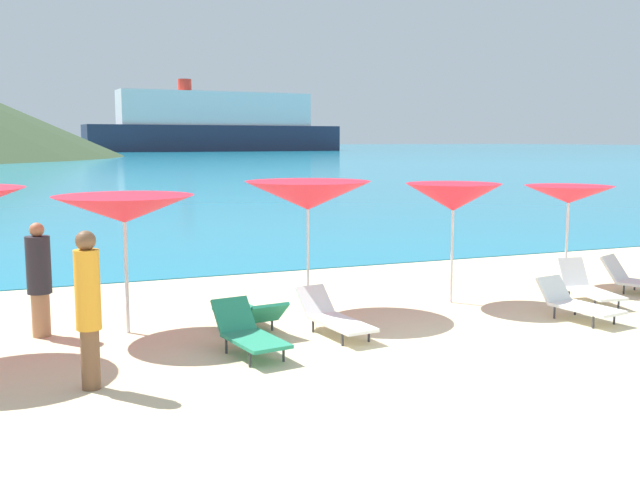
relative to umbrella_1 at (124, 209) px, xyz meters
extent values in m
cube|color=beige|center=(4.54, 6.36, -2.06)|extent=(50.00, 100.00, 0.30)
cube|color=teal|center=(4.54, 224.16, -1.90)|extent=(650.00, 440.00, 0.02)
cylinder|color=silver|center=(0.00, 0.00, -0.90)|extent=(0.05, 0.05, 2.01)
cone|color=red|center=(0.00, 0.00, 0.00)|extent=(2.32, 2.32, 0.41)
sphere|color=silver|center=(0.00, 0.00, 0.14)|extent=(0.07, 0.07, 0.07)
cylinder|color=silver|center=(3.07, 0.27, -0.84)|extent=(0.04, 0.04, 2.13)
cone|color=red|center=(3.07, 0.27, 0.10)|extent=(2.20, 2.20, 0.48)
sphere|color=silver|center=(3.07, 0.27, 0.26)|extent=(0.07, 0.07, 0.07)
cylinder|color=silver|center=(5.76, -0.01, -0.88)|extent=(0.05, 0.05, 2.05)
cone|color=red|center=(5.76, -0.01, 0.02)|extent=(1.87, 1.87, 0.49)
sphere|color=silver|center=(5.76, -0.01, 0.17)|extent=(0.07, 0.07, 0.07)
cylinder|color=silver|center=(8.76, 0.48, -0.93)|extent=(0.05, 0.05, 1.94)
cone|color=red|center=(8.76, 0.48, -0.05)|extent=(1.78, 1.78, 0.35)
sphere|color=silver|center=(8.76, 0.48, 0.07)|extent=(0.07, 0.07, 0.07)
cube|color=#268C66|center=(1.76, -0.29, -1.70)|extent=(0.79, 1.24, 0.05)
cube|color=#268C66|center=(1.87, -1.07, -1.53)|extent=(0.66, 0.50, 0.36)
cylinder|color=#333338|center=(1.98, 0.11, -1.81)|extent=(0.04, 0.04, 0.19)
cylinder|color=#333338|center=(1.44, 0.03, -1.81)|extent=(0.04, 0.04, 0.19)
cylinder|color=#333338|center=(2.09, -0.70, -1.81)|extent=(0.04, 0.04, 0.19)
cylinder|color=#333338|center=(1.56, -0.78, -1.81)|extent=(0.04, 0.04, 0.19)
cube|color=white|center=(2.93, -1.49, -1.69)|extent=(0.69, 1.31, 0.05)
cube|color=white|center=(2.82, -0.67, -1.49)|extent=(0.56, 0.49, 0.43)
cylinder|color=#333338|center=(2.76, -1.92, -1.81)|extent=(0.04, 0.04, 0.19)
cylinder|color=#333338|center=(3.20, -1.86, -1.81)|extent=(0.04, 0.04, 0.19)
cylinder|color=#333338|center=(2.64, -1.04, -1.81)|extent=(0.04, 0.04, 0.19)
cylinder|color=#333338|center=(3.09, -0.99, -1.81)|extent=(0.04, 0.04, 0.19)
cube|color=white|center=(7.01, -2.10, -1.68)|extent=(0.77, 1.19, 0.05)
cube|color=white|center=(6.90, -1.42, -1.48)|extent=(0.61, 0.41, 0.42)
cylinder|color=#333338|center=(6.82, -2.48, -1.80)|extent=(0.04, 0.04, 0.21)
cylinder|color=#333338|center=(7.32, -2.40, -1.80)|extent=(0.04, 0.04, 0.21)
cylinder|color=#333338|center=(6.69, -1.72, -1.80)|extent=(0.04, 0.04, 0.21)
cylinder|color=#333338|center=(7.19, -1.64, -1.80)|extent=(0.04, 0.04, 0.21)
cube|color=white|center=(9.35, -0.23, -1.47)|extent=(0.71, 0.59, 0.50)
cylinder|color=#333338|center=(9.24, -0.63, -1.82)|extent=(0.04, 0.04, 0.18)
cylinder|color=#333338|center=(9.73, -0.40, -1.82)|extent=(0.04, 0.04, 0.18)
cube|color=white|center=(8.06, -1.14, -1.70)|extent=(0.73, 1.26, 0.05)
cube|color=white|center=(8.18, -0.41, -1.45)|extent=(0.57, 0.42, 0.53)
cylinder|color=#333338|center=(7.76, -1.47, -1.82)|extent=(0.04, 0.04, 0.18)
cylinder|color=#333338|center=(8.22, -1.55, -1.82)|extent=(0.04, 0.04, 0.18)
cylinder|color=#333338|center=(7.90, -0.65, -1.82)|extent=(0.04, 0.04, 0.18)
cylinder|color=#333338|center=(8.36, -0.73, -1.82)|extent=(0.04, 0.04, 0.18)
cube|color=#268C66|center=(1.42, -2.03, -1.66)|extent=(0.75, 1.15, 0.05)
cube|color=#268C66|center=(1.31, -1.33, -1.45)|extent=(0.61, 0.47, 0.46)
cylinder|color=#333338|center=(1.23, -2.39, -1.80)|extent=(0.04, 0.04, 0.22)
cylinder|color=#333338|center=(1.72, -2.31, -1.80)|extent=(0.04, 0.04, 0.22)
cylinder|color=#333338|center=(1.11, -1.65, -1.80)|extent=(0.04, 0.04, 0.22)
cylinder|color=#333338|center=(1.60, -1.57, -1.80)|extent=(0.04, 0.04, 0.22)
cylinder|color=brown|center=(-0.77, -2.49, -1.54)|extent=(0.22, 0.22, 0.73)
cylinder|color=orange|center=(-0.77, -2.49, -0.70)|extent=(0.30, 0.30, 0.95)
sphere|color=brown|center=(-0.77, -2.49, -0.12)|extent=(0.24, 0.24, 0.24)
cylinder|color=#A3704C|center=(-1.24, 0.28, -1.58)|extent=(0.27, 0.27, 0.66)
cylinder|color=#26262D|center=(-1.24, 0.28, -0.81)|extent=(0.36, 0.36, 0.86)
sphere|color=#A3704C|center=(-1.24, 0.28, -0.29)|extent=(0.22, 0.22, 0.22)
cube|color=#262D47|center=(47.11, 179.68, 1.41)|extent=(67.39, 14.40, 6.60)
cube|color=white|center=(47.11, 179.68, 8.99)|extent=(50.59, 11.48, 8.54)
cylinder|color=red|center=(38.77, 179.09, 14.76)|extent=(3.42, 3.42, 3.00)
camera|label=1|loc=(-1.45, -11.44, 1.04)|focal=41.78mm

